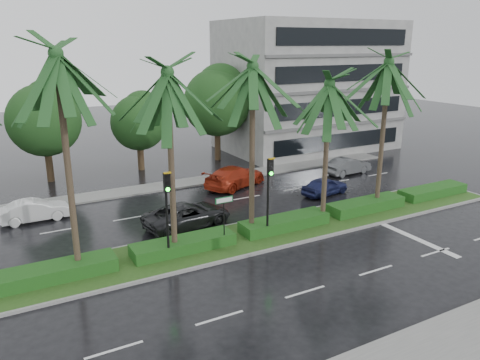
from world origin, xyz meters
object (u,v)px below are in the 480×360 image
car_red (235,177)px  car_grey (348,166)px  car_white (35,210)px  car_darkgrey (187,215)px  street_sign (224,209)px  car_blue (325,186)px  signal_median_left (167,203)px

car_red → car_grey: size_ratio=1.31×
car_white → car_red: size_ratio=0.74×
car_white → car_darkgrey: 9.06m
street_sign → car_white: bearing=132.1°
car_white → car_blue: size_ratio=1.08×
car_darkgrey → signal_median_left: bearing=138.2°
street_sign → car_darkgrey: street_sign is taller
signal_median_left → street_sign: bearing=3.5°
car_white → car_grey: bearing=-92.9°
signal_median_left → car_red: size_ratio=0.83×
car_darkgrey → car_blue: bearing=-93.5°
car_white → car_blue: car_white is taller
signal_median_left → car_grey: 19.78m
street_sign → car_red: street_sign is taller
signal_median_left → car_darkgrey: size_ratio=0.86×
street_sign → car_red: size_ratio=0.50×
car_blue → car_grey: size_ratio=0.89×
car_white → car_darkgrey: size_ratio=0.76×
car_darkgrey → street_sign: bearing=179.5°
signal_median_left → car_darkgrey: 5.08m
car_white → car_darkgrey: car_darkgrey is taller
car_red → car_blue: (4.50, -4.60, -0.15)m
car_darkgrey → car_blue: (10.50, 0.89, -0.09)m
signal_median_left → car_blue: bearing=19.8°
car_white → car_red: car_red is taller
car_white → car_blue: (17.93, -4.30, -0.03)m
street_sign → car_blue: (10.00, 4.49, -1.51)m
car_darkgrey → car_white: bearing=46.7°
car_red → signal_median_left: bearing=114.3°
street_sign → car_white: size_ratio=0.67×
street_sign → car_red: (5.50, 9.09, -1.36)m
signal_median_left → car_darkgrey: bearing=56.5°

